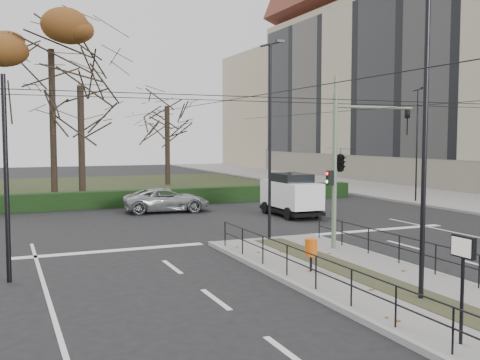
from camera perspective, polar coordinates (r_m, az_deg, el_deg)
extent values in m
plane|color=black|center=(18.69, 9.02, -8.71)|extent=(140.00, 140.00, 0.00)
cube|color=slate|center=(16.68, 13.67, -10.13)|extent=(4.40, 15.00, 0.14)
cube|color=slate|center=(46.74, 13.33, -0.86)|extent=(8.00, 90.00, 0.14)
cube|color=black|center=(47.72, -18.60, -0.89)|extent=(38.00, 26.00, 0.10)
cube|color=black|center=(34.40, -16.81, -2.04)|extent=(38.00, 1.00, 1.00)
cube|color=tan|center=(54.77, 20.78, 9.07)|extent=(12.00, 52.00, 18.00)
cube|color=black|center=(50.88, 15.81, 10.59)|extent=(0.10, 50.96, 14.76)
cylinder|color=black|center=(21.17, -1.53, -5.49)|extent=(0.04, 0.04, 0.90)
cylinder|color=black|center=(22.98, 8.05, -4.75)|extent=(0.04, 0.04, 0.90)
cylinder|color=black|center=(15.26, 7.74, -7.66)|extent=(0.04, 13.20, 0.04)
cylinder|color=black|center=(17.68, 19.28, -6.21)|extent=(0.04, 13.20, 0.04)
cylinder|color=black|center=(17.43, -22.66, 0.05)|extent=(0.14, 0.14, 6.00)
cylinder|color=black|center=(19.11, 7.60, 8.19)|extent=(20.00, 0.02, 0.02)
cylinder|color=black|center=(20.85, 4.76, 7.89)|extent=(20.00, 0.02, 0.02)
cylinder|color=black|center=(14.82, 1.83, 8.59)|extent=(0.02, 34.00, 0.02)
cylinder|color=black|center=(18.87, 21.65, 7.37)|extent=(0.02, 34.00, 0.02)
cylinder|color=#64755A|center=(20.74, 9.58, 0.82)|extent=(0.17, 0.17, 5.62)
cylinder|color=#64755A|center=(21.71, 13.53, 7.19)|extent=(3.46, 0.11, 0.11)
imported|color=black|center=(22.63, 16.60, 5.64)|extent=(0.18, 0.21, 0.97)
imported|color=black|center=(20.85, 10.15, 2.02)|extent=(0.64, 2.18, 0.86)
cube|color=black|center=(20.65, 9.12, 0.21)|extent=(0.24, 0.17, 0.54)
sphere|color=#FF0C0C|center=(20.58, 8.87, 0.65)|extent=(0.12, 0.12, 0.12)
sphere|color=#0CE533|center=(20.60, 8.86, -0.16)|extent=(0.12, 0.12, 0.12)
cylinder|color=black|center=(17.44, 7.22, -8.36)|extent=(0.08, 0.08, 0.48)
cylinder|color=#D4560C|center=(17.34, 7.23, -6.82)|extent=(0.38, 0.38, 0.53)
cylinder|color=black|center=(12.01, 21.63, -10.63)|extent=(0.07, 0.07, 2.04)
cube|color=black|center=(11.82, 21.76, -6.32)|extent=(0.10, 0.56, 0.43)
cube|color=white|center=(11.77, 21.54, -6.36)|extent=(0.02, 0.49, 0.36)
cylinder|color=black|center=(14.62, 18.27, 4.57)|extent=(0.13, 0.13, 8.35)
cylinder|color=black|center=(22.17, 3.04, 3.77)|extent=(0.12, 0.12, 7.69)
cube|color=black|center=(22.68, 4.09, 13.90)|extent=(0.34, 0.13, 0.10)
cylinder|color=black|center=(37.63, 17.52, 3.35)|extent=(0.11, 0.11, 7.10)
cube|color=black|center=(38.02, 18.11, 8.90)|extent=(0.31, 0.12, 0.09)
imported|color=#989B9F|center=(32.09, -7.47, -2.03)|extent=(5.02, 2.70, 1.34)
cube|color=white|center=(30.22, 5.20, -1.44)|extent=(1.78, 4.15, 1.34)
cube|color=black|center=(30.15, 5.21, 0.08)|extent=(1.62, 2.29, 0.62)
cube|color=black|center=(30.32, 5.19, -3.08)|extent=(1.81, 4.23, 0.18)
cylinder|color=black|center=(29.55, 7.92, -3.24)|extent=(0.23, 0.66, 0.66)
cylinder|color=black|center=(28.72, 4.93, -3.43)|extent=(0.23, 0.66, 0.66)
cylinder|color=black|center=(31.91, 5.43, -2.66)|extent=(0.23, 0.66, 0.66)
cylinder|color=black|center=(31.14, 2.60, -2.82)|extent=(0.23, 0.66, 0.66)
cylinder|color=black|center=(40.61, -18.48, 5.44)|extent=(0.44, 0.44, 10.09)
ellipsoid|color=#5E3115|center=(41.04, -18.65, 12.50)|extent=(9.86, 9.86, 6.35)
cylinder|color=black|center=(49.54, -7.38, 3.51)|extent=(0.44, 0.44, 6.86)
cylinder|color=black|center=(38.46, -15.81, 3.64)|extent=(0.44, 0.44, 7.50)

